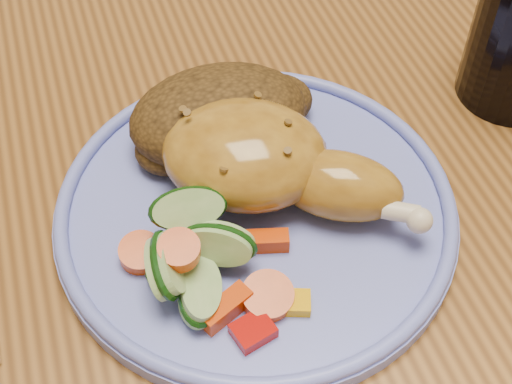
# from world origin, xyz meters

# --- Properties ---
(dining_table) EXTENTS (0.90, 1.40, 0.75)m
(dining_table) POSITION_xyz_m (0.00, 0.00, 0.67)
(dining_table) COLOR brown
(dining_table) RESTS_ON ground
(plate) EXTENTS (0.28, 0.28, 0.01)m
(plate) POSITION_xyz_m (-0.08, -0.11, 0.76)
(plate) COLOR #6673D5
(plate) RESTS_ON dining_table
(plate_rim) EXTENTS (0.27, 0.27, 0.01)m
(plate_rim) POSITION_xyz_m (-0.08, -0.11, 0.77)
(plate_rim) COLOR #6673D5
(plate_rim) RESTS_ON plate
(chicken_leg) EXTENTS (0.17, 0.16, 0.06)m
(chicken_leg) POSITION_xyz_m (-0.07, -0.10, 0.79)
(chicken_leg) COLOR #AC7924
(chicken_leg) RESTS_ON plate
(rice_pilaf) EXTENTS (0.14, 0.09, 0.06)m
(rice_pilaf) POSITION_xyz_m (-0.08, -0.04, 0.78)
(rice_pilaf) COLOR #472F11
(rice_pilaf) RESTS_ON plate
(vegetable_pile) EXTENTS (0.11, 0.12, 0.06)m
(vegetable_pile) POSITION_xyz_m (-0.13, -0.15, 0.78)
(vegetable_pile) COLOR #A50A05
(vegetable_pile) RESTS_ON plate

